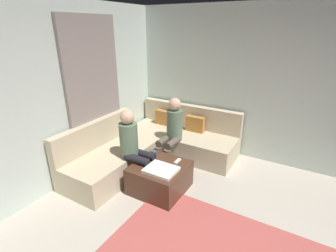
% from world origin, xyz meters
% --- Properties ---
extents(wall_back, '(6.00, 0.12, 2.70)m').
position_xyz_m(wall_back, '(0.00, 2.94, 1.35)').
color(wall_back, silver).
rests_on(wall_back, ground_plane).
extents(wall_left, '(0.12, 6.00, 2.70)m').
position_xyz_m(wall_left, '(-2.94, 0.00, 1.35)').
color(wall_left, silver).
rests_on(wall_left, ground_plane).
extents(curtain_panel, '(0.06, 1.10, 2.50)m').
position_xyz_m(curtain_panel, '(-2.84, 1.30, 1.25)').
color(curtain_panel, gray).
rests_on(curtain_panel, ground_plane).
extents(sectional_couch, '(2.10, 2.55, 0.87)m').
position_xyz_m(sectional_couch, '(-2.08, 1.88, 0.28)').
color(sectional_couch, '#C6B593').
rests_on(sectional_couch, ground_plane).
extents(ottoman, '(0.76, 0.76, 0.42)m').
position_xyz_m(ottoman, '(-1.49, 1.15, 0.21)').
color(ottoman, '#4C2D1E').
rests_on(ottoman, ground_plane).
extents(folded_blanket, '(0.44, 0.36, 0.04)m').
position_xyz_m(folded_blanket, '(-1.39, 1.03, 0.44)').
color(folded_blanket, white).
rests_on(folded_blanket, ottoman).
extents(coffee_mug, '(0.08, 0.08, 0.10)m').
position_xyz_m(coffee_mug, '(-1.71, 1.33, 0.47)').
color(coffee_mug, '#334C72').
rests_on(coffee_mug, ottoman).
extents(game_remote, '(0.05, 0.15, 0.02)m').
position_xyz_m(game_remote, '(-1.31, 1.37, 0.43)').
color(game_remote, white).
rests_on(game_remote, ottoman).
extents(person_on_couch_back, '(0.30, 0.60, 1.20)m').
position_xyz_m(person_on_couch_back, '(-1.73, 1.93, 0.66)').
color(person_on_couch_back, brown).
rests_on(person_on_couch_back, ground_plane).
extents(person_on_couch_side, '(0.60, 0.30, 1.20)m').
position_xyz_m(person_on_couch_side, '(-1.93, 1.13, 0.66)').
color(person_on_couch_side, black).
rests_on(person_on_couch_side, ground_plane).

